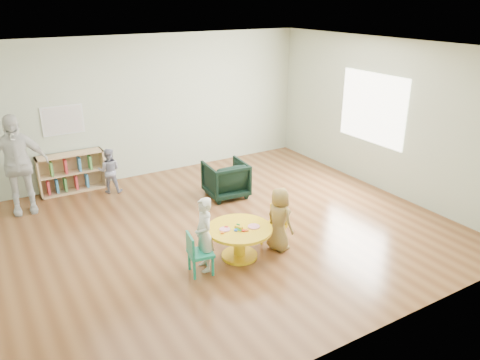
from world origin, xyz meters
The scene contains 11 objects.
room centered at (0.01, 0.00, 1.89)m, with size 7.10×7.00×2.80m.
activity_table centered at (-0.13, -0.87, 0.32)m, with size 0.92×0.92×0.51m.
kid_chair_left centered at (-0.82, -0.94, 0.32)m, with size 0.36×0.36×0.59m.
kid_chair_right centered at (0.54, -0.79, 0.31)m, with size 0.39×0.39×0.57m.
bookshelf centered at (-1.61, 2.86, 0.37)m, with size 1.20×0.30×0.75m.
alphabet_poster centered at (-1.60, 2.98, 1.35)m, with size 0.74×0.01×0.54m.
armchair centered at (0.77, 1.14, 0.33)m, with size 0.71×0.73×0.66m, color black.
child_left centered at (-0.69, -0.89, 0.52)m, with size 0.38×0.25×1.04m, color silver.
child_right centered at (0.48, -0.96, 0.48)m, with size 0.47×0.30×0.96m, color gold.
toddler centered at (-1.00, 2.42, 0.43)m, with size 0.42×0.33×0.86m, color #1B1F45.
adult_caretaker centered at (-2.54, 2.32, 0.86)m, with size 1.01×0.42×1.72m, color silver.
Camera 1 is at (-3.11, -5.85, 3.47)m, focal length 35.00 mm.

